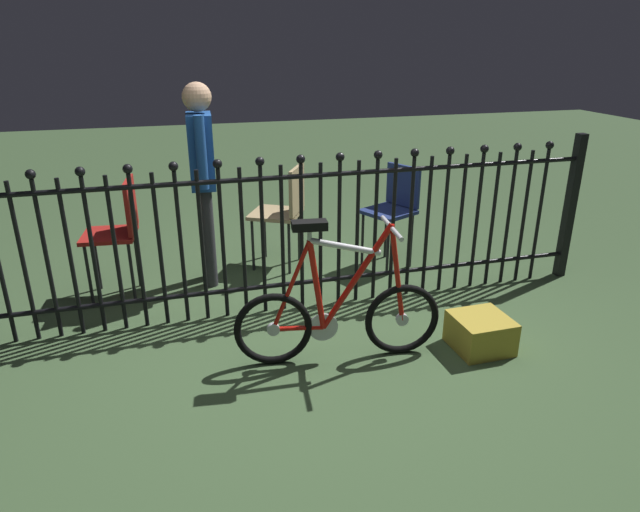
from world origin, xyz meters
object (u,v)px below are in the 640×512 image
chair_tan (285,206)px  bicycle (339,313)px  chair_navy (394,205)px  display_crate (480,333)px  person_visitor (202,169)px  chair_red (119,226)px

chair_tan → bicycle: bearing=-90.1°
chair_navy → display_crate: (0.00, -1.47, -0.43)m
chair_navy → person_visitor: 1.60m
chair_tan → person_visitor: size_ratio=0.56×
person_visitor → chair_tan: bearing=13.5°
chair_tan → chair_navy: (0.90, -0.20, 0.00)m
chair_navy → display_crate: 1.53m
chair_red → bicycle: bearing=-45.1°
person_visitor → bicycle: bearing=-64.7°
bicycle → chair_navy: bearing=56.2°
person_visitor → display_crate: 2.32m
bicycle → chair_red: 1.85m
chair_tan → chair_red: 1.32m
person_visitor → display_crate: person_visitor is taller
chair_red → chair_navy: (2.19, 0.04, -0.02)m
chair_navy → chair_red: bearing=-178.8°
display_crate → chair_red: bearing=147.1°
chair_red → person_visitor: person_visitor is taller
bicycle → chair_tan: size_ratio=1.44×
chair_red → display_crate: (2.20, -1.42, -0.45)m
bicycle → chair_tan: 1.56m
bicycle → chair_navy: (0.90, 1.34, 0.23)m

